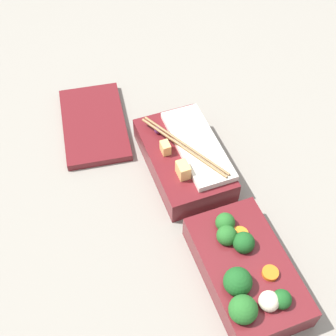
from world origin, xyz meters
The scene contains 4 objects.
ground_plane centered at (0.00, 0.00, 0.00)m, with size 3.00×3.00×0.00m, color gray.
bento_tray_vegetable centered at (-0.14, -0.01, 0.03)m, with size 0.22×0.13×0.08m.
bento_tray_rice centered at (0.11, -0.01, 0.03)m, with size 0.22×0.13×0.07m.
bento_lid centered at (0.27, 0.12, 0.01)m, with size 0.21×0.12×0.02m, color maroon.
Camera 1 is at (-0.40, 0.21, 0.69)m, focal length 50.00 mm.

